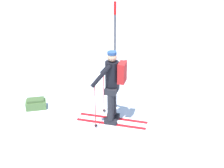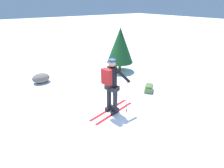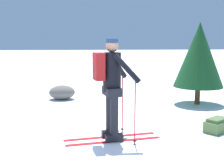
# 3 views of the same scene
# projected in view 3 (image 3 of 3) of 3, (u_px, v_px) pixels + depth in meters

# --- Properties ---
(ground_plane) EXTENTS (80.00, 80.00, 0.00)m
(ground_plane) POSITION_uv_depth(u_px,v_px,m) (93.00, 137.00, 5.66)
(ground_plane) COLOR white
(skier) EXTENTS (1.73, 0.87, 1.77)m
(skier) POSITION_uv_depth(u_px,v_px,m) (111.00, 83.00, 5.38)
(skier) COLOR red
(skier) RESTS_ON ground_plane
(dropped_backpack) EXTENTS (0.59, 0.55, 0.27)m
(dropped_backpack) POSITION_uv_depth(u_px,v_px,m) (217.00, 125.00, 5.95)
(dropped_backpack) COLOR #4C6B38
(dropped_backpack) RESTS_ON ground_plane
(rock_boulder) EXTENTS (0.75, 0.64, 0.41)m
(rock_boulder) POSITION_uv_depth(u_px,v_px,m) (62.00, 92.00, 9.09)
(rock_boulder) COLOR #5B5651
(rock_boulder) RESTS_ON ground_plane
(pine_tree) EXTENTS (1.32, 1.32, 2.19)m
(pine_tree) POSITION_uv_depth(u_px,v_px,m) (199.00, 55.00, 8.25)
(pine_tree) COLOR #4C331E
(pine_tree) RESTS_ON ground_plane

